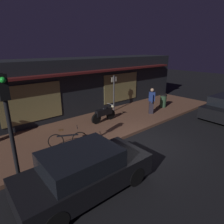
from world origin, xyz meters
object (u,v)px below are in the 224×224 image
object	(u,v)px
trash_bin	(163,101)
parked_car_near	(84,171)
bicycle_parked	(68,139)
person_bystander	(152,101)
motorcycle	(104,113)
sign_post	(114,91)
traffic_light_pole	(8,115)

from	to	relation	value
trash_bin	parked_car_near	size ratio (longest dim) A/B	0.22
bicycle_parked	person_bystander	xyz separation A→B (m)	(6.31, 0.48, 0.52)
bicycle_parked	trash_bin	size ratio (longest dim) A/B	1.60
bicycle_parked	parked_car_near	bearing A→B (deg)	-108.32
motorcycle	sign_post	size ratio (longest dim) A/B	0.71
bicycle_parked	parked_car_near	size ratio (longest dim) A/B	0.36
person_bystander	traffic_light_pole	xyz separation A→B (m)	(-8.66, -1.67, 1.45)
motorcycle	sign_post	xyz separation A→B (m)	(1.73, 1.09, 0.86)
bicycle_parked	parked_car_near	xyz separation A→B (m)	(-0.86, -2.59, 0.20)
sign_post	parked_car_near	world-z (taller)	sign_post
motorcycle	person_bystander	xyz separation A→B (m)	(3.19, -0.90, 0.38)
sign_post	bicycle_parked	bearing A→B (deg)	-152.91
person_bystander	sign_post	distance (m)	2.52
motorcycle	bicycle_parked	xyz separation A→B (m)	(-3.12, -1.38, -0.14)
motorcycle	parked_car_near	xyz separation A→B (m)	(-3.98, -3.98, 0.06)
person_bystander	parked_car_near	distance (m)	7.80
trash_bin	traffic_light_pole	world-z (taller)	traffic_light_pole
trash_bin	parked_car_near	world-z (taller)	parked_car_near
traffic_light_pole	parked_car_near	distance (m)	2.71
motorcycle	traffic_light_pole	bearing A→B (deg)	-154.75
motorcycle	bicycle_parked	distance (m)	3.41
person_bystander	motorcycle	bearing A→B (deg)	164.17
trash_bin	bicycle_parked	bearing A→B (deg)	-174.17
sign_post	parked_car_near	distance (m)	7.67
person_bystander	sign_post	world-z (taller)	sign_post
traffic_light_pole	person_bystander	bearing A→B (deg)	10.95
bicycle_parked	person_bystander	size ratio (longest dim) A/B	0.89
person_bystander	trash_bin	xyz separation A→B (m)	(1.84, 0.35, -0.41)
sign_post	parked_car_near	bearing A→B (deg)	-138.37
person_bystander	bicycle_parked	bearing A→B (deg)	-175.65
trash_bin	sign_post	bearing A→B (deg)	153.46
bicycle_parked	sign_post	size ratio (longest dim) A/B	0.62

